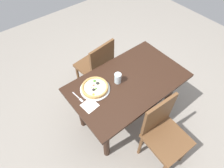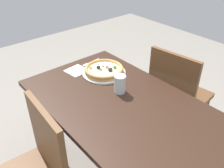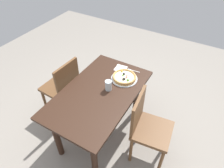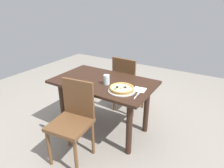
{
  "view_description": "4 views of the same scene",
  "coord_description": "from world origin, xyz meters",
  "px_view_note": "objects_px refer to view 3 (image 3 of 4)",
  "views": [
    {
      "loc": [
        0.98,
        0.94,
        2.3
      ],
      "look_at": [
        0.17,
        -0.07,
        0.74
      ],
      "focal_mm": 30.81,
      "sensor_mm": 36.0,
      "label": 1
    },
    {
      "loc": [
        -0.85,
        0.8,
        1.61
      ],
      "look_at": [
        0.17,
        -0.07,
        0.74
      ],
      "focal_mm": 38.87,
      "sensor_mm": 36.0,
      "label": 2
    },
    {
      "loc": [
        -1.31,
        -0.93,
        2.28
      ],
      "look_at": [
        0.17,
        -0.07,
        0.74
      ],
      "focal_mm": 32.46,
      "sensor_mm": 36.0,
      "label": 3
    },
    {
      "loc": [
        1.3,
        -1.91,
        1.68
      ],
      "look_at": [
        0.17,
        -0.07,
        0.74
      ],
      "focal_mm": 31.67,
      "sensor_mm": 36.0,
      "label": 4
    }
  ],
  "objects_px": {
    "plate": "(124,79)",
    "napkin": "(121,68)",
    "chair_far": "(63,87)",
    "chair_near": "(147,126)",
    "pizza": "(124,77)",
    "fork": "(132,70)",
    "dining_table": "(99,100)",
    "drinking_glass": "(108,85)"
  },
  "relations": [
    {
      "from": "plate",
      "to": "pizza",
      "type": "height_order",
      "value": "pizza"
    },
    {
      "from": "pizza",
      "to": "napkin",
      "type": "distance_m",
      "value": 0.21
    },
    {
      "from": "fork",
      "to": "pizza",
      "type": "bearing_deg",
      "value": 79.99
    },
    {
      "from": "dining_table",
      "to": "chair_far",
      "type": "xyz_separation_m",
      "value": [
        0.04,
        0.6,
        -0.1
      ]
    },
    {
      "from": "chair_near",
      "to": "napkin",
      "type": "height_order",
      "value": "chair_near"
    },
    {
      "from": "drinking_glass",
      "to": "plate",
      "type": "bearing_deg",
      "value": -15.64
    },
    {
      "from": "chair_far",
      "to": "chair_near",
      "type": "bearing_deg",
      "value": -88.57
    },
    {
      "from": "dining_table",
      "to": "drinking_glass",
      "type": "bearing_deg",
      "value": -36.02
    },
    {
      "from": "drinking_glass",
      "to": "napkin",
      "type": "height_order",
      "value": "drinking_glass"
    },
    {
      "from": "chair_far",
      "to": "napkin",
      "type": "relative_size",
      "value": 6.42
    },
    {
      "from": "chair_far",
      "to": "pizza",
      "type": "xyz_separation_m",
      "value": [
        0.3,
        -0.73,
        0.25
      ]
    },
    {
      "from": "pizza",
      "to": "chair_far",
      "type": "bearing_deg",
      "value": 112.15
    },
    {
      "from": "chair_near",
      "to": "plate",
      "type": "relative_size",
      "value": 2.88
    },
    {
      "from": "dining_table",
      "to": "chair_near",
      "type": "xyz_separation_m",
      "value": [
        0.01,
        -0.6,
        -0.1
      ]
    },
    {
      "from": "dining_table",
      "to": "chair_far",
      "type": "relative_size",
      "value": 1.42
    },
    {
      "from": "plate",
      "to": "napkin",
      "type": "height_order",
      "value": "plate"
    },
    {
      "from": "plate",
      "to": "fork",
      "type": "height_order",
      "value": "plate"
    },
    {
      "from": "dining_table",
      "to": "plate",
      "type": "bearing_deg",
      "value": -21.9
    },
    {
      "from": "chair_far",
      "to": "plate",
      "type": "xyz_separation_m",
      "value": [
        0.3,
        -0.73,
        0.23
      ]
    },
    {
      "from": "pizza",
      "to": "chair_near",
      "type": "bearing_deg",
      "value": -126.22
    },
    {
      "from": "dining_table",
      "to": "chair_near",
      "type": "bearing_deg",
      "value": -89.47
    },
    {
      "from": "pizza",
      "to": "fork",
      "type": "height_order",
      "value": "pizza"
    },
    {
      "from": "napkin",
      "to": "chair_far",
      "type": "bearing_deg",
      "value": 127.21
    },
    {
      "from": "chair_far",
      "to": "drinking_glass",
      "type": "xyz_separation_m",
      "value": [
        0.05,
        -0.66,
        0.28
      ]
    },
    {
      "from": "chair_far",
      "to": "fork",
      "type": "height_order",
      "value": "chair_far"
    },
    {
      "from": "chair_far",
      "to": "plate",
      "type": "height_order",
      "value": "chair_far"
    },
    {
      "from": "fork",
      "to": "napkin",
      "type": "relative_size",
      "value": 1.18
    },
    {
      "from": "chair_far",
      "to": "napkin",
      "type": "height_order",
      "value": "chair_far"
    },
    {
      "from": "dining_table",
      "to": "plate",
      "type": "distance_m",
      "value": 0.39
    },
    {
      "from": "chair_near",
      "to": "chair_far",
      "type": "bearing_deg",
      "value": -98.61
    },
    {
      "from": "plate",
      "to": "napkin",
      "type": "relative_size",
      "value": 2.23
    },
    {
      "from": "chair_near",
      "to": "pizza",
      "type": "xyz_separation_m",
      "value": [
        0.34,
        0.46,
        0.25
      ]
    },
    {
      "from": "chair_far",
      "to": "fork",
      "type": "bearing_deg",
      "value": -53.33
    },
    {
      "from": "napkin",
      "to": "fork",
      "type": "bearing_deg",
      "value": -75.93
    },
    {
      "from": "pizza",
      "to": "drinking_glass",
      "type": "height_order",
      "value": "drinking_glass"
    },
    {
      "from": "dining_table",
      "to": "fork",
      "type": "distance_m",
      "value": 0.57
    },
    {
      "from": "dining_table",
      "to": "drinking_glass",
      "type": "height_order",
      "value": "drinking_glass"
    },
    {
      "from": "chair_far",
      "to": "plate",
      "type": "relative_size",
      "value": 2.88
    },
    {
      "from": "fork",
      "to": "napkin",
      "type": "height_order",
      "value": "fork"
    },
    {
      "from": "dining_table",
      "to": "chair_far",
      "type": "height_order",
      "value": "chair_far"
    },
    {
      "from": "dining_table",
      "to": "pizza",
      "type": "height_order",
      "value": "pizza"
    },
    {
      "from": "chair_near",
      "to": "napkin",
      "type": "distance_m",
      "value": 0.8
    }
  ]
}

